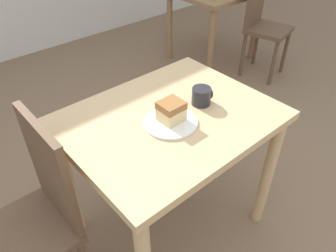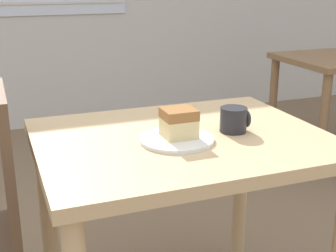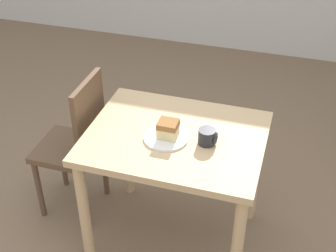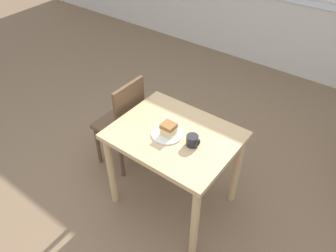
# 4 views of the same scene
# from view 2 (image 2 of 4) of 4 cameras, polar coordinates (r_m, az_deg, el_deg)

# --- Properties ---
(dining_table_near) EXTENTS (0.92, 0.73, 0.78)m
(dining_table_near) POSITION_cam_2_polar(r_m,az_deg,el_deg) (1.55, 1.70, -5.68)
(dining_table_near) COLOR tan
(dining_table_near) RESTS_ON ground_plane
(plate) EXTENTS (0.23, 0.23, 0.01)m
(plate) POSITION_cam_2_polar(r_m,az_deg,el_deg) (1.45, 1.07, -1.64)
(plate) COLOR white
(plate) RESTS_ON dining_table_near
(cake_slice) EXTENTS (0.10, 0.09, 0.09)m
(cake_slice) POSITION_cam_2_polar(r_m,az_deg,el_deg) (1.44, 1.33, 0.40)
(cake_slice) COLOR #E5CC89
(cake_slice) RESTS_ON plate
(coffee_mug) EXTENTS (0.10, 0.09, 0.08)m
(coffee_mug) POSITION_cam_2_polar(r_m,az_deg,el_deg) (1.55, 8.10, 0.79)
(coffee_mug) COLOR #232328
(coffee_mug) RESTS_ON dining_table_near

